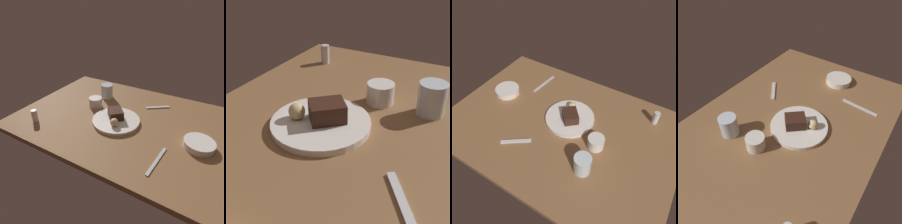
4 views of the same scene
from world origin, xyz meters
The scene contains 8 objects.
dining_table centered at (0.00, 0.00, 1.50)cm, with size 120.00×84.00×3.00cm, color brown.
dessert_plate centered at (2.10, 6.24, 3.94)cm, with size 26.20×26.20×1.88cm, color white.
chocolate_cake_slice centered at (3.21, 4.89, 7.41)cm, with size 9.00×7.35×5.07cm, color #381E14.
bread_roll centered at (0.06, 12.18, 7.05)cm, with size 4.35×4.35×4.35cm, color #DBC184.
salt_shaker centered at (41.63, 27.89, 6.48)cm, with size 3.24×3.24×7.06cm.
water_glass centered at (22.13, -17.30, 7.70)cm, with size 7.83×7.83×9.39cm, color silver.
coffee_cup centered at (21.61, -2.58, 6.12)cm, with size 8.07×8.07×6.24cm, color silver.
dessert_spoon centered at (-13.05, -20.57, 3.35)cm, with size 15.00×1.80×0.70cm, color silver.
Camera 2 is at (-55.37, -29.59, 47.44)cm, focal length 49.24 mm.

